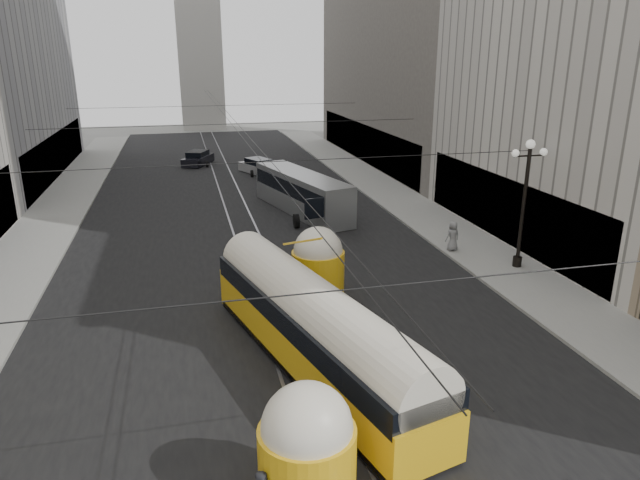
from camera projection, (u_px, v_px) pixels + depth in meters
road at (237, 211)px, 39.38m from camera, size 20.00×85.00×0.02m
sidewalk_left at (60, 208)px, 39.90m from camera, size 4.00×72.00×0.15m
sidewalk_right at (384, 189)px, 45.28m from camera, size 4.00×72.00×0.15m
rail_left at (226, 212)px, 39.21m from camera, size 0.12×85.00×0.04m
rail_right at (248, 210)px, 39.55m from camera, size 0.12×85.00×0.04m
distant_tower at (197, 18)px, 78.56m from camera, size 6.00×6.00×31.36m
lamppost_right_mid at (525, 197)px, 27.65m from camera, size 1.86×0.44×6.37m
catenary at (237, 127)px, 36.64m from camera, size 25.00×72.00×0.23m
streetcar at (314, 326)px, 19.27m from camera, size 5.49×14.49×3.25m
city_bus at (302, 191)px, 38.65m from camera, size 4.86×10.95×2.69m
sedan_white_far at (259, 167)px, 51.53m from camera, size 3.39×4.64×1.35m
sedan_dark_far at (198, 158)px, 55.50m from camera, size 3.35×4.66×1.36m
pedestrian_sidewalk_right at (453, 236)px, 30.82m from camera, size 0.86×0.61×1.63m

